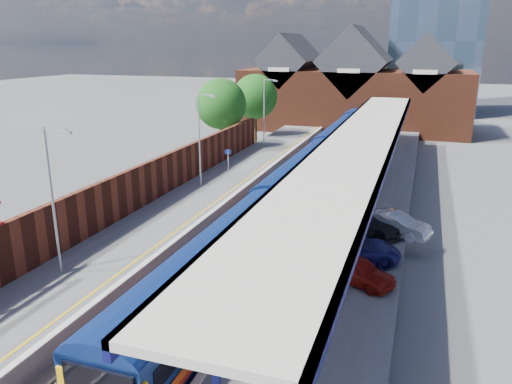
# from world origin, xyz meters

# --- Properties ---
(ground) EXTENTS (240.00, 240.00, 0.00)m
(ground) POSITION_xyz_m (0.00, 30.00, 0.00)
(ground) COLOR #5B5B5E
(ground) RESTS_ON ground
(ballast_bed) EXTENTS (6.00, 76.00, 0.06)m
(ballast_bed) POSITION_xyz_m (0.00, 20.00, 0.03)
(ballast_bed) COLOR #473D33
(ballast_bed) RESTS_ON ground
(rails) EXTENTS (4.51, 76.00, 0.14)m
(rails) POSITION_xyz_m (0.00, 20.00, 0.12)
(rails) COLOR slate
(rails) RESTS_ON ground
(left_platform) EXTENTS (5.00, 76.00, 1.00)m
(left_platform) POSITION_xyz_m (-5.50, 20.00, 0.50)
(left_platform) COLOR #565659
(left_platform) RESTS_ON ground
(right_platform) EXTENTS (6.00, 76.00, 1.00)m
(right_platform) POSITION_xyz_m (6.00, 20.00, 0.50)
(right_platform) COLOR #565659
(right_platform) RESTS_ON ground
(coping_left) EXTENTS (0.30, 76.00, 0.05)m
(coping_left) POSITION_xyz_m (-3.15, 20.00, 1.02)
(coping_left) COLOR silver
(coping_left) RESTS_ON left_platform
(coping_right) EXTENTS (0.30, 76.00, 0.05)m
(coping_right) POSITION_xyz_m (3.15, 20.00, 1.02)
(coping_right) COLOR silver
(coping_right) RESTS_ON right_platform
(yellow_line) EXTENTS (0.14, 76.00, 0.01)m
(yellow_line) POSITION_xyz_m (-3.75, 20.00, 1.01)
(yellow_line) COLOR yellow
(yellow_line) RESTS_ON left_platform
(train) EXTENTS (3.01, 65.93, 3.45)m
(train) POSITION_xyz_m (1.49, 30.77, 2.12)
(train) COLOR navy
(train) RESTS_ON ground
(canopy) EXTENTS (4.50, 52.00, 4.48)m
(canopy) POSITION_xyz_m (5.48, 21.95, 5.25)
(canopy) COLOR #0E1057
(canopy) RESTS_ON right_platform
(lamp_post_b) EXTENTS (1.48, 0.18, 7.00)m
(lamp_post_b) POSITION_xyz_m (-6.36, 6.00, 4.99)
(lamp_post_b) COLOR #A5A8AA
(lamp_post_b) RESTS_ON left_platform
(lamp_post_c) EXTENTS (1.48, 0.18, 7.00)m
(lamp_post_c) POSITION_xyz_m (-6.36, 22.00, 4.99)
(lamp_post_c) COLOR #A5A8AA
(lamp_post_c) RESTS_ON left_platform
(lamp_post_d) EXTENTS (1.48, 0.18, 7.00)m
(lamp_post_d) POSITION_xyz_m (-6.36, 38.00, 4.99)
(lamp_post_d) COLOR #A5A8AA
(lamp_post_d) RESTS_ON left_platform
(platform_sign) EXTENTS (0.55, 0.08, 2.50)m
(platform_sign) POSITION_xyz_m (-5.00, 24.00, 2.69)
(platform_sign) COLOR #A5A8AA
(platform_sign) RESTS_ON left_platform
(brick_wall) EXTENTS (0.35, 50.00, 3.86)m
(brick_wall) POSITION_xyz_m (-8.10, 13.54, 2.45)
(brick_wall) COLOR #5B2818
(brick_wall) RESTS_ON left_platform
(station_building) EXTENTS (30.00, 12.12, 13.78)m
(station_building) POSITION_xyz_m (0.00, 58.00, 5.45)
(station_building) COLOR #5B2818
(station_building) RESTS_ON ground
(tree_near) EXTENTS (5.20, 5.20, 8.10)m
(tree_near) POSITION_xyz_m (-10.35, 35.91, 5.35)
(tree_near) COLOR #382314
(tree_near) RESTS_ON ground
(tree_far) EXTENTS (5.20, 5.20, 8.10)m
(tree_far) POSITION_xyz_m (-9.35, 43.91, 5.35)
(tree_far) COLOR #382314
(tree_far) RESTS_ON ground
(parked_car_red) EXTENTS (3.90, 2.90, 1.24)m
(parked_car_red) POSITION_xyz_m (7.06, 9.41, 1.62)
(parked_car_red) COLOR maroon
(parked_car_red) RESTS_ON right_platform
(parked_car_silver) EXTENTS (4.29, 2.63, 1.33)m
(parked_car_silver) POSITION_xyz_m (8.29, 16.02, 1.67)
(parked_car_silver) COLOR silver
(parked_car_silver) RESTS_ON right_platform
(parked_car_dark) EXTENTS (4.92, 3.18, 1.33)m
(parked_car_dark) POSITION_xyz_m (6.57, 15.74, 1.66)
(parked_car_dark) COLOR black
(parked_car_dark) RESTS_ON right_platform
(parked_car_blue) EXTENTS (5.19, 3.56, 1.32)m
(parked_car_blue) POSITION_xyz_m (6.58, 11.57, 1.66)
(parked_car_blue) COLOR navy
(parked_car_blue) RESTS_ON right_platform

